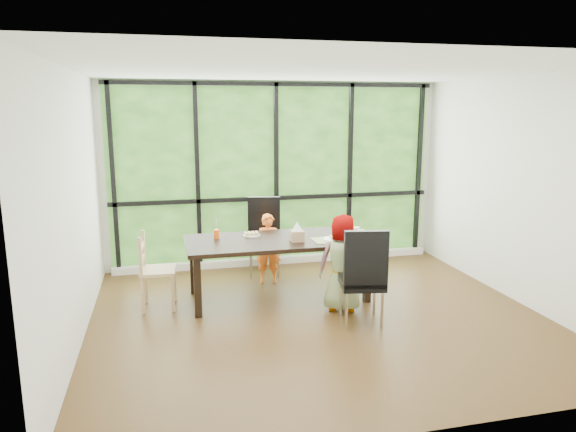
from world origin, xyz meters
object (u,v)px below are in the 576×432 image
object	(u,v)px
plate_far	(252,235)
plate_near	(334,239)
child_toddler	(268,249)
chair_end_beech	(158,271)
orange_cup	(217,234)
white_mug	(356,230)
dining_table	(278,268)
chair_window_leather	(264,237)
chair_interior_leather	(362,275)
green_cup	(361,235)
child_older	(344,263)
tissue_box	(297,236)

from	to	relation	value
plate_far	plate_near	size ratio (longest dim) A/B	0.82
child_toddler	plate_near	world-z (taller)	child_toddler
chair_end_beech	child_toddler	distance (m)	1.55
orange_cup	white_mug	size ratio (longest dim) A/B	1.33
child_toddler	dining_table	bearing A→B (deg)	-78.55
dining_table	chair_window_leather	distance (m)	0.98
chair_interior_leather	child_toddler	size ratio (longest dim) A/B	1.15
dining_table	white_mug	distance (m)	1.11
plate_near	green_cup	xyz separation A→B (m)	(0.30, -0.11, 0.06)
child_older	chair_window_leather	bearing A→B (deg)	-47.50
tissue_box	chair_end_beech	bearing A→B (deg)	174.17
child_older	orange_cup	bearing A→B (deg)	-9.14
tissue_box	child_toddler	bearing A→B (deg)	104.63
plate_near	chair_interior_leather	bearing A→B (deg)	-85.02
child_older	plate_far	bearing A→B (deg)	-20.36
chair_window_leather	green_cup	size ratio (longest dim) A/B	8.12
tissue_box	chair_window_leather	bearing A→B (deg)	99.27
child_toddler	plate_near	distance (m)	1.07
chair_end_beech	white_mug	world-z (taller)	chair_end_beech
chair_interior_leather	child_older	distance (m)	0.42
white_mug	orange_cup	bearing A→B (deg)	174.61
child_older	chair_end_beech	bearing A→B (deg)	4.43
plate_near	orange_cup	distance (m)	1.43
chair_end_beech	orange_cup	bearing A→B (deg)	-70.70
chair_interior_leather	chair_end_beech	xyz separation A→B (m)	(-2.15, 0.98, -0.09)
plate_near	tissue_box	xyz separation A→B (m)	(-0.45, 0.04, 0.06)
dining_table	child_toddler	size ratio (longest dim) A/B	2.36
tissue_box	dining_table	bearing A→B (deg)	141.69
tissue_box	white_mug	bearing A→B (deg)	13.05
chair_interior_leather	plate_far	bearing A→B (deg)	-39.90
plate_far	orange_cup	distance (m)	0.44
chair_end_beech	dining_table	bearing A→B (deg)	-86.10
chair_window_leather	child_older	world-z (taller)	child_older
dining_table	chair_end_beech	distance (m)	1.44
orange_cup	child_older	bearing A→B (deg)	-28.83
dining_table	chair_interior_leather	world-z (taller)	chair_interior_leather
green_cup	white_mug	size ratio (longest dim) A/B	1.60
chair_interior_leather	chair_end_beech	world-z (taller)	chair_interior_leather
child_older	plate_near	world-z (taller)	child_older
chair_end_beech	plate_far	world-z (taller)	chair_end_beech
plate_near	green_cup	world-z (taller)	green_cup
chair_interior_leather	green_cup	world-z (taller)	chair_interior_leather
dining_table	orange_cup	size ratio (longest dim) A/B	20.02
chair_interior_leather	child_toddler	xyz separation A→B (m)	(-0.71, 1.57, -0.07)
orange_cup	white_mug	world-z (taller)	orange_cup
child_older	white_mug	bearing A→B (deg)	-101.93
chair_window_leather	chair_interior_leather	xyz separation A→B (m)	(0.70, -1.94, 0.00)
chair_window_leather	plate_far	xyz separation A→B (m)	(-0.30, -0.74, 0.22)
orange_cup	chair_window_leather	bearing A→B (deg)	46.06
chair_end_beech	plate_near	bearing A→B (deg)	-91.48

